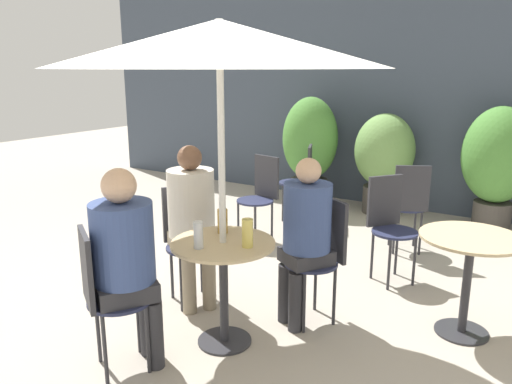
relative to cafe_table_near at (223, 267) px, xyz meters
name	(u,v)px	position (x,y,z in m)	size (l,w,h in m)	color
ground_plane	(221,338)	(-0.05, 0.03, -0.55)	(20.00, 20.00, 0.00)	#B2A899
storefront_wall	(404,93)	(-0.05, 3.99, 0.95)	(10.00, 0.06, 3.00)	#3D4756
cafe_table_near	(223,267)	(0.00, 0.00, 0.00)	(0.68, 0.68, 0.72)	#2D2D33
cafe_table_far	(469,260)	(1.34, 0.99, 0.00)	(0.68, 0.68, 0.72)	#2D2D33
bistro_chair_0	(322,249)	(0.40, 0.65, 0.00)	(0.44, 0.44, 0.91)	#232847
bistro_chair_1	(187,233)	(-0.65, 0.40, 0.00)	(0.44, 0.44, 0.91)	#232847
bistro_chair_2	(103,289)	(-0.40, -0.65, 0.00)	(0.44, 0.44, 0.91)	#232847
bistro_chair_3	(389,219)	(0.58, 1.63, 0.00)	(0.45, 0.44, 0.91)	#232847
bistro_chair_4	(409,200)	(0.56, 2.33, 0.00)	(0.43, 0.44, 0.91)	#232847
bistro_chair_5	(261,191)	(-0.88, 1.88, 0.00)	(0.40, 0.41, 0.91)	#232847
bistro_chair_6	(302,175)	(-0.86, 2.79, 0.00)	(0.43, 0.42, 0.91)	#232847
seated_person_0	(305,228)	(0.33, 0.53, 0.18)	(0.41, 0.42, 1.23)	#2D2D33
seated_person_1	(192,213)	(-0.53, 0.33, 0.20)	(0.45, 0.43, 1.27)	gray
seated_person_2	(126,254)	(-0.33, -0.53, 0.20)	(0.45, 0.46, 1.27)	#2D2D33
beer_glass_0	(223,221)	(-0.11, 0.15, 0.26)	(0.07, 0.07, 0.17)	#B28433
beer_glass_1	(198,235)	(-0.06, -0.17, 0.26)	(0.06, 0.06, 0.17)	silver
beer_glass_2	(247,233)	(0.18, 0.01, 0.27)	(0.07, 0.07, 0.18)	#DBC65B
potted_plant_0	(310,146)	(-1.09, 3.45, 0.26)	(0.73, 0.73, 1.45)	#47423D
potted_plant_1	(384,157)	(-0.13, 3.61, 0.17)	(0.74, 0.74, 1.27)	#47423D
potted_plant_2	(498,160)	(1.16, 3.61, 0.27)	(0.79, 0.79, 1.41)	#47423D
umbrella	(220,44)	(0.00, 0.00, 1.41)	(2.03, 2.03, 2.10)	silver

